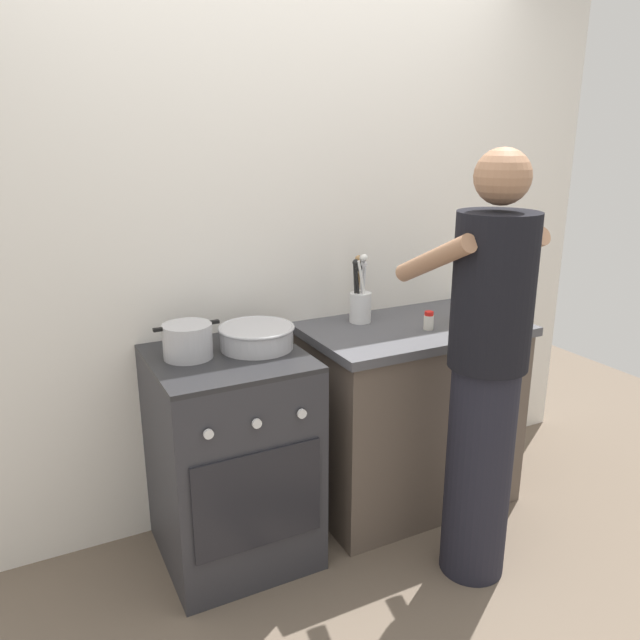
# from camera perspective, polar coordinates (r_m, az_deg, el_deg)

# --- Properties ---
(ground) EXTENTS (6.00, 6.00, 0.00)m
(ground) POSITION_cam_1_polar(r_m,az_deg,el_deg) (2.91, 0.21, -19.99)
(ground) COLOR #6B5B4C
(back_wall) EXTENTS (3.20, 0.10, 2.50)m
(back_wall) POSITION_cam_1_polar(r_m,az_deg,el_deg) (2.91, -0.78, 7.04)
(back_wall) COLOR silver
(back_wall) RESTS_ON ground
(countertop) EXTENTS (1.00, 0.60, 0.90)m
(countertop) POSITION_cam_1_polar(r_m,az_deg,el_deg) (3.04, 8.26, -8.55)
(countertop) COLOR brown
(countertop) RESTS_ON ground
(stove_range) EXTENTS (0.60, 0.62, 0.90)m
(stove_range) POSITION_cam_1_polar(r_m,az_deg,el_deg) (2.67, -8.14, -12.39)
(stove_range) COLOR #2D2D33
(stove_range) RESTS_ON ground
(pot) EXTENTS (0.26, 0.19, 0.14)m
(pot) POSITION_cam_1_polar(r_m,az_deg,el_deg) (2.47, -12.07, -1.89)
(pot) COLOR #B2B2B7
(pot) RESTS_ON stove_range
(mixing_bowl) EXTENTS (0.31, 0.31, 0.09)m
(mixing_bowl) POSITION_cam_1_polar(r_m,az_deg,el_deg) (2.54, -5.86, -1.47)
(mixing_bowl) COLOR #B7B7BC
(mixing_bowl) RESTS_ON stove_range
(utensil_crock) EXTENTS (0.10, 0.10, 0.32)m
(utensil_crock) POSITION_cam_1_polar(r_m,az_deg,el_deg) (2.87, 3.73, 1.80)
(utensil_crock) COLOR silver
(utensil_crock) RESTS_ON countertop
(spice_bottle) EXTENTS (0.04, 0.04, 0.08)m
(spice_bottle) POSITION_cam_1_polar(r_m,az_deg,el_deg) (2.81, 9.97, -0.06)
(spice_bottle) COLOR silver
(spice_bottle) RESTS_ON countertop
(oil_bottle) EXTENTS (0.07, 0.07, 0.24)m
(oil_bottle) POSITION_cam_1_polar(r_m,az_deg,el_deg) (2.93, 12.84, 1.68)
(oil_bottle) COLOR gold
(oil_bottle) RESTS_ON countertop
(person) EXTENTS (0.41, 0.50, 1.70)m
(person) POSITION_cam_1_polar(r_m,az_deg,el_deg) (2.45, 14.97, -4.94)
(person) COLOR black
(person) RESTS_ON ground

